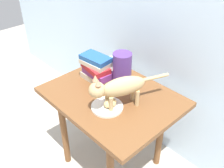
# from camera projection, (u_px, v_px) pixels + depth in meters

# --- Properties ---
(ground_plane) EXTENTS (6.00, 6.00, 0.00)m
(ground_plane) POSITION_uv_depth(u_px,v_px,m) (112.00, 161.00, 1.91)
(ground_plane) COLOR #B2A899
(back_panel) EXTENTS (4.00, 0.04, 2.20)m
(back_panel) POSITION_uv_depth(u_px,v_px,m) (164.00, 0.00, 1.54)
(back_panel) COLOR silver
(back_panel) RESTS_ON ground
(side_table) EXTENTS (0.79, 0.62, 0.61)m
(side_table) POSITION_uv_depth(u_px,v_px,m) (112.00, 106.00, 1.62)
(side_table) COLOR brown
(side_table) RESTS_ON ground
(plate) EXTENTS (0.18, 0.18, 0.01)m
(plate) POSITION_uv_depth(u_px,v_px,m) (107.00, 107.00, 1.46)
(plate) COLOR silver
(plate) RESTS_ON side_table
(bread_roll) EXTENTS (0.06, 0.08, 0.05)m
(bread_roll) POSITION_uv_depth(u_px,v_px,m) (110.00, 103.00, 1.44)
(bread_roll) COLOR #E0BC7A
(bread_roll) RESTS_ON plate
(cat) EXTENTS (0.21, 0.45, 0.23)m
(cat) POSITION_uv_depth(u_px,v_px,m) (118.00, 87.00, 1.40)
(cat) COLOR tan
(cat) RESTS_ON side_table
(book_stack) EXTENTS (0.23, 0.15, 0.18)m
(book_stack) POSITION_uv_depth(u_px,v_px,m) (96.00, 69.00, 1.66)
(book_stack) COLOR #BCB299
(book_stack) RESTS_ON side_table
(green_vase) EXTENTS (0.12, 0.12, 0.23)m
(green_vase) POSITION_uv_depth(u_px,v_px,m) (122.00, 71.00, 1.58)
(green_vase) COLOR #4C2D72
(green_vase) RESTS_ON side_table
(candle_jar) EXTENTS (0.07, 0.07, 0.08)m
(candle_jar) POSITION_uv_depth(u_px,v_px,m) (111.00, 64.00, 1.80)
(candle_jar) COLOR silver
(candle_jar) RESTS_ON side_table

